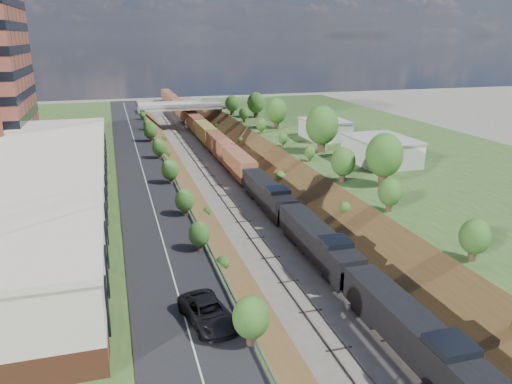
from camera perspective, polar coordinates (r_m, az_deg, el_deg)
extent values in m
cube|color=#2B4F20|center=(85.14, -24.62, 0.11)|extent=(44.00, 180.00, 5.00)
cube|color=#2B4F20|center=(99.16, 16.38, 3.28)|extent=(44.00, 180.00, 5.00)
cube|color=brown|center=(85.23, -9.69, -0.26)|extent=(10.00, 180.00, 10.00)
cube|color=brown|center=(90.14, 4.32, 0.92)|extent=(10.00, 180.00, 10.00)
cube|color=gray|center=(86.45, -4.16, 0.27)|extent=(1.58, 180.00, 0.18)
cube|color=gray|center=(87.62, -0.84, 0.55)|extent=(1.58, 180.00, 0.18)
cube|color=black|center=(83.51, -12.93, 2.78)|extent=(8.00, 180.00, 0.10)
cube|color=#99999E|center=(83.69, -10.15, 3.34)|extent=(0.06, 171.00, 0.30)
cube|color=brown|center=(62.55, -23.10, -2.11)|extent=(14.00, 62.00, 2.20)
cube|color=beige|center=(61.62, -23.45, 0.74)|extent=(14.00, 62.00, 4.30)
cube|color=beige|center=(61.04, -23.72, 2.90)|extent=(14.30, 62.30, 0.50)
cube|color=gray|center=(144.84, -12.95, 8.07)|extent=(1.50, 8.00, 6.20)
cube|color=gray|center=(147.92, -3.94, 8.66)|extent=(1.50, 8.00, 6.20)
cube|color=gray|center=(145.49, -8.45, 9.60)|extent=(24.00, 8.00, 1.00)
cube|color=gray|center=(141.46, -8.23, 9.72)|extent=(24.00, 0.30, 0.80)
cube|color=gray|center=(149.32, -8.69, 10.10)|extent=(24.00, 0.30, 0.80)
cube|color=silver|center=(86.65, 14.09, 4.55)|extent=(9.00, 12.00, 4.00)
cube|color=silver|center=(105.65, 7.89, 7.05)|extent=(8.00, 10.00, 3.60)
cylinder|color=#473323|center=(73.56, 14.28, 1.74)|extent=(1.30, 1.30, 2.62)
ellipsoid|color=#22571E|center=(72.80, 14.46, 4.12)|extent=(5.25, 5.25, 6.30)
cylinder|color=#473323|center=(46.11, -4.96, -8.21)|extent=(0.66, 0.66, 1.22)
ellipsoid|color=#22571E|center=(45.50, -5.00, -6.54)|extent=(2.45, 2.45, 2.94)
cube|color=black|center=(44.27, 17.34, -14.89)|extent=(3.11, 18.67, 3.06)
cube|color=black|center=(40.17, 21.44, -16.15)|extent=(3.05, 3.10, 0.90)
cube|color=black|center=(59.58, 7.03, -5.52)|extent=(3.11, 18.67, 3.06)
cube|color=black|center=(76.90, 1.32, -0.06)|extent=(3.11, 18.67, 3.06)
cube|color=brown|center=(149.89, -7.60, 8.53)|extent=(3.11, 132.45, 3.73)
imported|color=black|center=(38.07, -5.51, -13.54)|extent=(4.11, 6.77, 1.75)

